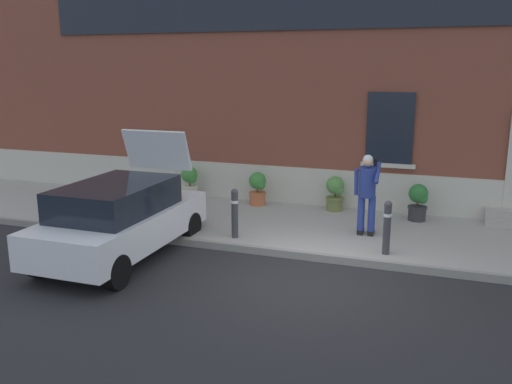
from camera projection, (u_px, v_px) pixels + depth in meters
The scene contains 12 objects.
ground_plane at pixel (305, 279), 9.57m from camera, with size 80.00×80.00×0.00m, color #232326.
sidewalk at pixel (336, 230), 12.13m from camera, with size 24.00×3.60×0.15m, color #99968E.
curb_edge at pixel (317, 257), 10.42m from camera, with size 24.00×0.12×0.15m, color gray.
building_facade at pixel (361, 63), 13.58m from camera, with size 24.00×1.52×7.50m.
hatchback_car_white at pixel (121, 217), 10.49m from camera, with size 1.80×4.07×2.34m.
bollard_near_person at pixel (387, 226), 10.25m from camera, with size 0.15×0.15×1.04m.
bollard_far_left at pixel (235, 211), 11.25m from camera, with size 0.15×0.15×1.04m.
person_on_phone at pixel (367, 190), 11.28m from camera, with size 0.51×0.50×1.74m.
planter_cream at pixel (190, 181), 14.67m from camera, with size 0.44×0.44×0.86m.
planter_terracotta at pixel (258, 188), 13.93m from camera, with size 0.44×0.44×0.86m.
planter_olive at pixel (335, 193), 13.40m from camera, with size 0.44×0.44×0.86m.
planter_charcoal at pixel (418, 201), 12.53m from camera, with size 0.44×0.44×0.86m.
Camera 1 is at (2.17, -8.75, 3.66)m, focal length 38.18 mm.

